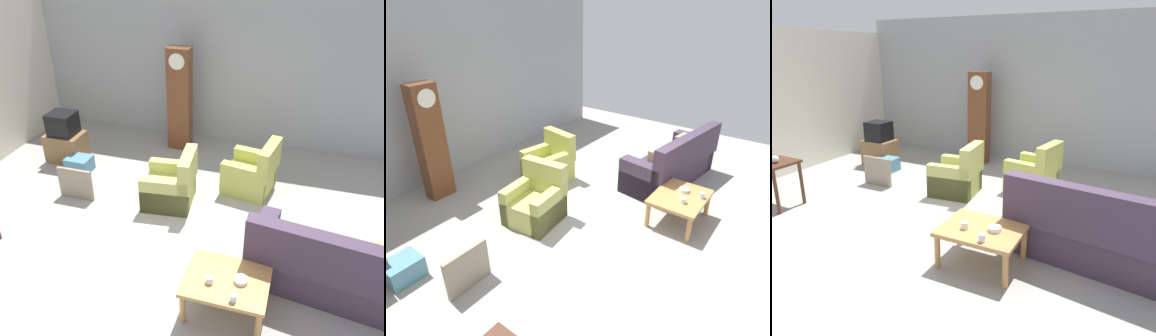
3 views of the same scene
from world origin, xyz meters
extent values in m
plane|color=#999691|center=(0.00, 0.00, 0.00)|extent=(10.40, 10.40, 0.00)
cube|color=#9EA0A5|center=(0.00, 3.60, 1.60)|extent=(8.40, 0.16, 3.20)
cube|color=silver|center=(-4.20, 0.40, 1.44)|extent=(0.12, 6.40, 2.88)
cube|color=#423347|center=(2.01, -0.13, 0.22)|extent=(2.20, 1.12, 0.44)
cube|color=#423347|center=(1.96, -0.49, 0.74)|extent=(2.11, 0.49, 0.60)
cube|color=#423347|center=(1.09, -0.01, 0.34)|extent=(0.35, 0.86, 0.68)
cube|color=#9E8966|center=(2.49, -0.15, 0.62)|extent=(0.37, 0.17, 0.36)
cube|color=#C6B284|center=(1.54, -0.02, 0.62)|extent=(0.36, 0.12, 0.36)
cube|color=tan|center=(-0.56, 1.03, 0.20)|extent=(0.84, 0.84, 0.40)
cube|color=tan|center=(-0.24, 1.06, 0.66)|extent=(0.26, 0.77, 0.52)
cube|color=tan|center=(-0.59, 1.32, 0.30)|extent=(0.77, 0.24, 0.60)
cube|color=tan|center=(-0.53, 0.73, 0.30)|extent=(0.77, 0.24, 0.60)
cube|color=#B3B954|center=(0.62, 1.78, 0.20)|extent=(0.88, 0.88, 0.40)
cube|color=#B3B954|center=(0.94, 1.72, 0.66)|extent=(0.31, 0.78, 0.52)
cube|color=#B3B954|center=(0.67, 2.08, 0.30)|extent=(0.78, 0.29, 0.60)
cube|color=#B3B954|center=(0.57, 1.49, 0.30)|extent=(0.78, 0.29, 0.60)
cube|color=#B27F47|center=(0.80, -0.82, 0.44)|extent=(0.96, 0.76, 0.05)
cylinder|color=#B27F47|center=(0.37, -1.14, 0.21)|extent=(0.07, 0.07, 0.42)
cylinder|color=#B27F47|center=(1.22, -1.14, 0.21)|extent=(0.07, 0.07, 0.42)
cylinder|color=#B27F47|center=(0.37, -0.49, 0.21)|extent=(0.07, 0.07, 0.42)
cylinder|color=#B27F47|center=(1.22, -0.49, 0.21)|extent=(0.07, 0.07, 0.42)
cylinder|color=#472819|center=(-2.61, -1.01, 0.36)|extent=(0.06, 0.06, 0.72)
cylinder|color=#472819|center=(-2.61, -0.54, 0.36)|extent=(0.06, 0.06, 0.72)
cube|color=brown|center=(-0.99, 2.96, 1.01)|extent=(0.44, 0.28, 2.03)
cylinder|color=silver|center=(-0.99, 2.81, 1.81)|extent=(0.30, 0.02, 0.30)
cube|color=brown|center=(-2.92, 1.83, 0.27)|extent=(0.68, 0.52, 0.54)
cube|color=black|center=(-2.92, 1.83, 0.75)|extent=(0.48, 0.44, 0.42)
cube|color=gray|center=(-2.06, 0.70, 0.27)|extent=(0.60, 0.05, 0.55)
cube|color=teal|center=(-2.47, 1.49, 0.14)|extent=(0.44, 0.36, 0.28)
sphere|color=silver|center=(-2.81, -0.81, 0.82)|extent=(0.12, 0.12, 0.12)
cylinder|color=white|center=(0.62, -0.92, 0.51)|extent=(0.09, 0.09, 0.08)
cylinder|color=silver|center=(0.93, -1.11, 0.51)|extent=(0.07, 0.07, 0.09)
cylinder|color=white|center=(0.96, -0.82, 0.49)|extent=(0.16, 0.16, 0.05)
camera|label=1|loc=(1.36, -4.06, 3.87)|focal=37.71mm
camera|label=2|loc=(-3.70, -2.17, 3.16)|focal=31.10mm
camera|label=3|loc=(2.35, -4.31, 2.45)|focal=33.72mm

